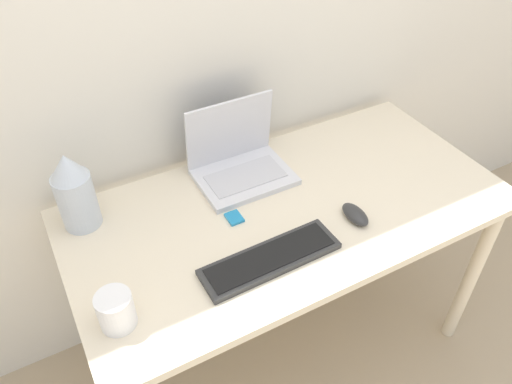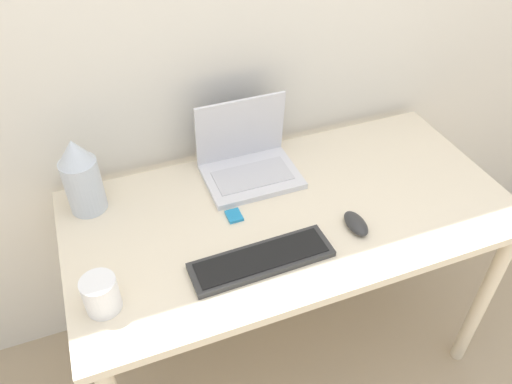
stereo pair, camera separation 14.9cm
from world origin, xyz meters
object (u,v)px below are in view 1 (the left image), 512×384
object	(u,v)px
laptop	(239,161)
mp3_player	(234,218)
mouse	(355,214)
mug	(116,310)
keyboard	(270,259)
vase	(74,191)

from	to	relation	value
laptop	mp3_player	bearing A→B (deg)	-120.97
laptop	mouse	distance (m)	0.43
mouse	mug	world-z (taller)	mug
mug	mouse	bearing A→B (deg)	1.77
keyboard	mp3_player	size ratio (longest dim) A/B	7.34
laptop	mp3_player	distance (m)	0.23
vase	mug	bearing A→B (deg)	-91.52
mug	mp3_player	bearing A→B (deg)	25.21
mp3_player	mouse	bearing A→B (deg)	-28.24
laptop	mp3_player	xyz separation A→B (m)	(-0.12, -0.19, -0.05)
mp3_player	mug	world-z (taller)	mug
laptop	mp3_player	world-z (taller)	laptop
mp3_player	keyboard	bearing A→B (deg)	-86.52
laptop	keyboard	world-z (taller)	laptop
vase	mp3_player	size ratio (longest dim) A/B	4.59
mp3_player	mug	xyz separation A→B (m)	(-0.42, -0.20, 0.05)
keyboard	vase	distance (m)	0.60
keyboard	mug	distance (m)	0.44
mouse	vase	bearing A→B (deg)	152.75
mouse	mp3_player	world-z (taller)	mouse
keyboard	mug	size ratio (longest dim) A/B	4.05
laptop	vase	world-z (taller)	vase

